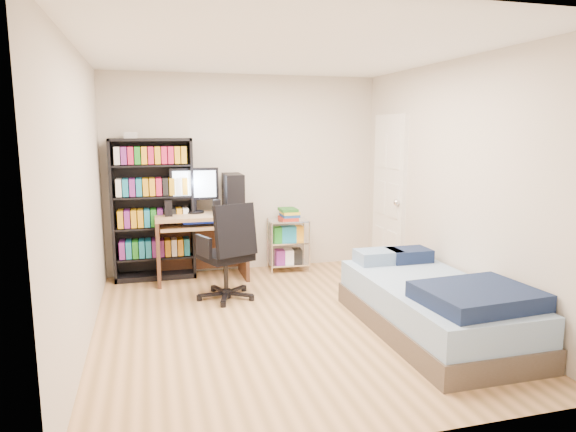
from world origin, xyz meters
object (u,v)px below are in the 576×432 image
object	(u,v)px
media_shelf	(153,208)
office_chair	(228,269)
computer_desk	(209,219)
bed	(434,305)

from	to	relation	value
media_shelf	office_chair	distance (m)	1.38
media_shelf	office_chair	world-z (taller)	media_shelf
media_shelf	office_chair	bearing A→B (deg)	-54.32
computer_desk	office_chair	distance (m)	0.98
media_shelf	office_chair	xyz separation A→B (m)	(0.74, -1.03, -0.54)
media_shelf	bed	distance (m)	3.48
office_chair	bed	size ratio (longest dim) A/B	0.52
media_shelf	computer_desk	xyz separation A→B (m)	(0.66, -0.14, -0.15)
computer_desk	bed	world-z (taller)	computer_desk
media_shelf	computer_desk	world-z (taller)	media_shelf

